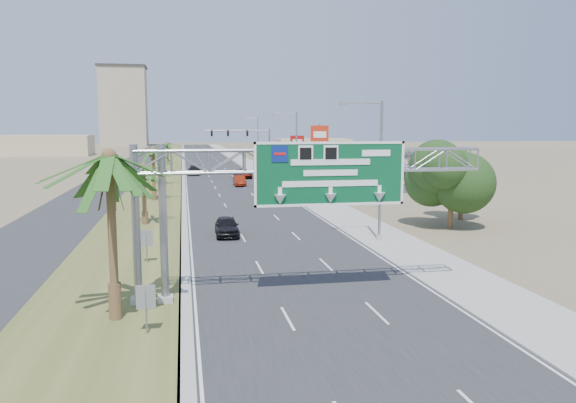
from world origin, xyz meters
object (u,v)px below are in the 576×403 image
(car_right_lane, at_px, (243,174))
(pole_sign_red_near, at_px, (320,138))
(pole_sign_blue, at_px, (321,145))
(store_building, at_px, (371,168))
(car_left_lane, at_px, (227,226))
(car_mid_lane, at_px, (240,181))
(pole_sign_red_far, at_px, (297,144))
(sign_gantry, at_px, (296,172))
(palm_near, at_px, (109,157))
(signal_mast, at_px, (257,149))
(car_far, at_px, (194,171))

(car_right_lane, relative_size, pole_sign_red_near, 0.61)
(pole_sign_red_near, distance_m, pole_sign_blue, 4.50)
(store_building, height_order, car_right_lane, store_building)
(car_left_lane, bearing_deg, car_mid_lane, 84.14)
(pole_sign_red_near, distance_m, pole_sign_red_far, 13.82)
(sign_gantry, height_order, car_right_lane, sign_gantry)
(car_mid_lane, bearing_deg, pole_sign_red_far, 39.90)
(car_right_lane, distance_m, pole_sign_red_near, 20.23)
(sign_gantry, relative_size, palm_near, 2.01)
(store_building, height_order, pole_sign_red_near, pole_sign_red_near)
(signal_mast, relative_size, car_right_lane, 1.94)
(pole_sign_red_near, xyz_separation_m, pole_sign_blue, (1.26, 4.18, -1.11))
(pole_sign_red_far, bearing_deg, car_right_lane, 156.46)
(palm_near, xyz_separation_m, car_right_lane, (12.43, 66.65, -6.20))
(car_far, bearing_deg, pole_sign_red_far, -30.31)
(palm_near, relative_size, car_left_lane, 1.94)
(car_right_lane, xyz_separation_m, pole_sign_blue, (9.75, -13.17, 4.91))
(palm_near, height_order, car_left_lane, palm_near)
(pole_sign_blue, bearing_deg, store_building, 26.63)
(car_left_lane, bearing_deg, pole_sign_blue, 66.86)
(palm_near, xyz_separation_m, signal_mast, (14.37, 63.97, -2.08))
(sign_gantry, bearing_deg, store_building, 67.64)
(sign_gantry, bearing_deg, pole_sign_red_far, 78.41)
(car_left_lane, height_order, pole_sign_blue, pole_sign_blue)
(signal_mast, bearing_deg, car_left_lane, -100.24)
(sign_gantry, xyz_separation_m, car_left_lane, (-2.05, 16.18, -5.32))
(sign_gantry, height_order, car_far, sign_gantry)
(palm_near, relative_size, store_building, 0.46)
(store_building, relative_size, pole_sign_red_near, 2.09)
(palm_near, bearing_deg, sign_gantry, 13.32)
(car_left_lane, height_order, car_mid_lane, car_left_lane)
(sign_gantry, xyz_separation_m, pole_sign_red_far, (12.54, 61.14, -0.50))
(car_right_lane, distance_m, pole_sign_red_far, 10.20)
(sign_gantry, relative_size, signal_mast, 1.63)
(store_building, bearing_deg, car_left_lane, -122.19)
(car_mid_lane, xyz_separation_m, pole_sign_red_far, (9.97, 8.40, 4.84))
(signal_mast, bearing_deg, car_right_lane, 125.88)
(store_building, relative_size, pole_sign_red_far, 2.53)
(car_left_lane, xyz_separation_m, car_right_lane, (6.34, 48.54, -0.00))
(signal_mast, distance_m, pole_sign_blue, 13.11)
(pole_sign_blue, bearing_deg, car_mid_lane, 174.13)
(palm_near, distance_m, pole_sign_red_far, 66.38)
(store_building, xyz_separation_m, car_mid_lane, (-20.50, -3.34, -1.28))
(car_mid_lane, bearing_deg, palm_near, -101.30)
(pole_sign_red_near, bearing_deg, car_right_lane, 116.06)
(car_mid_lane, relative_size, pole_sign_red_far, 0.61)
(store_building, distance_m, pole_sign_red_near, 14.28)
(pole_sign_red_near, bearing_deg, car_far, 122.60)
(palm_near, distance_m, signal_mast, 65.60)
(car_mid_lane, xyz_separation_m, pole_sign_red_near, (10.22, -5.36, 6.04))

